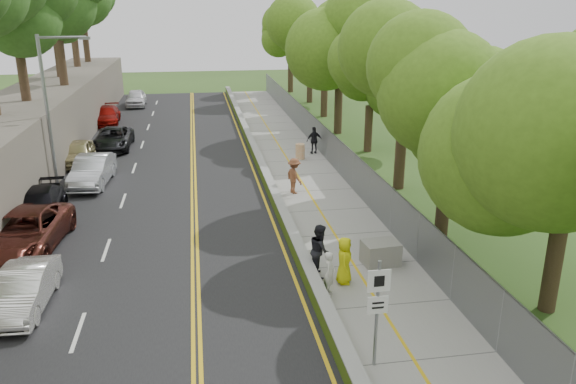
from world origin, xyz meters
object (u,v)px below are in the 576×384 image
signpost (378,303)px  car_1 (24,289)px  car_2 (25,232)px  person_far (314,140)px  streetlight (51,104)px  painter_0 (344,260)px  construction_barrel (300,151)px  concrete_block (381,253)px

signpost → car_1: 11.28m
car_2 → person_far: person_far is taller
person_far → car_1: bearing=46.1°
streetlight → car_1: size_ratio=1.99×
signpost → painter_0: size_ratio=1.82×
signpost → car_2: bearing=139.9°
construction_barrel → painter_0: 16.75m
signpost → concrete_block: 6.56m
signpost → concrete_block: size_ratio=2.35×
car_2 → person_far: (14.43, 13.08, 0.12)m
person_far → concrete_block: bearing=79.4°
signpost → person_far: size_ratio=1.75×
car_1 → person_far: person_far is taller
construction_barrel → car_2: car_2 is taller
concrete_block → person_far: size_ratio=0.74×
streetlight → concrete_block: streetlight is taller
construction_barrel → car_2: 17.83m
streetlight → painter_0: bearing=-45.8°
streetlight → concrete_block: bearing=-38.8°
streetlight → car_2: size_ratio=1.43×
car_2 → painter_0: bearing=-17.2°
construction_barrel → concrete_block: (0.20, -15.42, -0.04)m
car_2 → person_far: 19.48m
car_1 → person_far: bearing=55.1°
car_2 → painter_0: 12.65m
streetlight → concrete_block: 18.02m
concrete_block → signpost: bearing=-109.7°
car_1 → car_2: 4.91m
car_2 → signpost: bearing=-35.1°
painter_0 → signpost: bearing=-169.3°
signpost → car_1: bearing=154.8°
painter_0 → concrete_block: bearing=-38.8°
signpost → construction_barrel: bearing=84.8°
car_2 → streetlight: bearing=96.4°
streetlight → construction_barrel: size_ratio=8.27×
streetlight → concrete_block: size_ratio=6.07×
construction_barrel → person_far: size_ratio=0.55×
concrete_block → painter_0: painter_0 is taller
construction_barrel → painter_0: painter_0 is taller
concrete_block → person_far: (0.96, 16.59, 0.45)m
streetlight → construction_barrel: 14.75m
streetlight → painter_0: streetlight is taller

